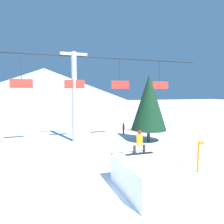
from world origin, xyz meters
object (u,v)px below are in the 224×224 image
at_px(pine_tree_near, 149,102).
at_px(distant_skier, 124,128).
at_px(snow_ramp, 147,177).
at_px(snowboarder, 139,143).
at_px(trail_marker, 198,156).

distance_m(pine_tree_near, distant_skier, 4.85).
bearing_deg(snow_ramp, distant_skier, 72.09).
relative_size(snowboarder, pine_tree_near, 0.24).
height_order(trail_marker, distant_skier, trail_marker).
relative_size(snowboarder, trail_marker, 0.85).
bearing_deg(trail_marker, distant_skier, 88.80).
bearing_deg(snowboarder, snow_ramp, -98.76).
height_order(snow_ramp, pine_tree_near, pine_tree_near).
distance_m(snow_ramp, distant_skier, 13.50).
bearing_deg(snow_ramp, pine_tree_near, 60.83).
relative_size(trail_marker, distant_skier, 1.43).
bearing_deg(trail_marker, snow_ramp, -162.26).
xyz_separation_m(snow_ramp, snowboarder, (0.18, 1.14, 1.28)).
bearing_deg(distant_skier, snow_ramp, -107.91).
xyz_separation_m(snow_ramp, distant_skier, (4.15, 12.84, -0.04)).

